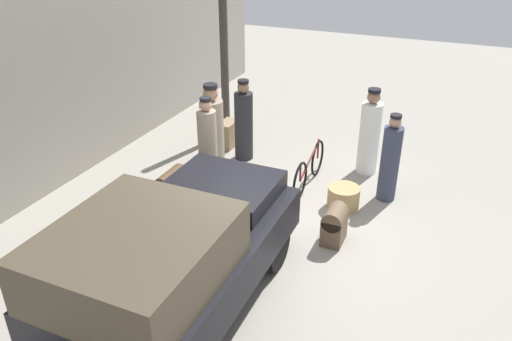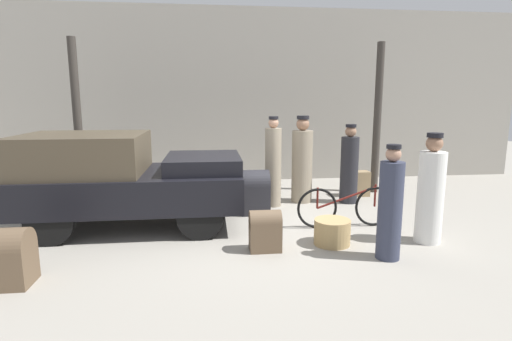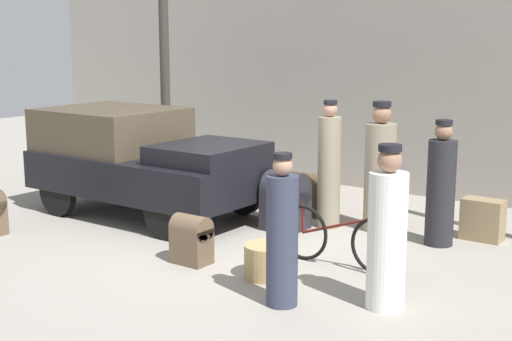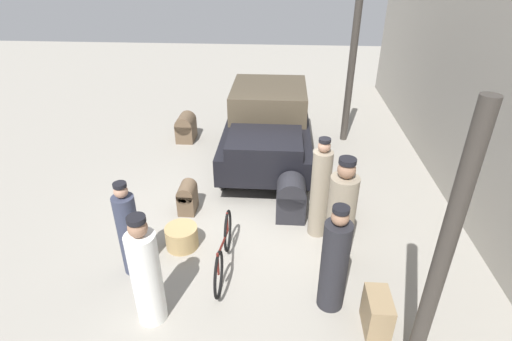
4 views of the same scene
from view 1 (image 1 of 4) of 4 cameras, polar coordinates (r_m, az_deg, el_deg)
The scene contains 15 objects.
ground_plane at distance 8.04m, azimuth 0.74°, elevation -6.89°, with size 30.00×30.00×0.00m, color gray.
station_building_facade at distance 9.33m, azimuth -23.36°, elevation 11.04°, with size 16.00×0.15×4.50m.
canopy_pillar_right at distance 10.95m, azimuth -3.63°, elevation 12.44°, with size 0.18×0.18×3.44m.
truck at distance 6.17m, azimuth -9.59°, elevation -9.24°, with size 3.61×1.90×1.61m.
bicycle at distance 9.19m, azimuth 6.09°, elevation 0.22°, with size 1.72×0.04×0.74m.
wicker_basket at distance 8.68m, azimuth 9.96°, elevation -3.04°, with size 0.55×0.55×0.39m.
porter_lifting_near_truck at distance 8.87m, azimuth 15.06°, elevation 1.02°, with size 0.33×0.33×1.59m.
porter_with_bicycle at distance 10.07m, azimuth -1.42°, elevation 5.39°, with size 0.37×0.37×1.66m.
porter_carrying_trunk at distance 8.66m, azimuth -5.51°, elevation 2.15°, with size 0.33×0.33×1.84m.
porter_standing_middle at distance 9.32m, azimuth -5.01°, elevation 3.92°, with size 0.44×0.44×1.84m.
conductor_in_dark_uniform at distance 9.74m, azimuth 12.84°, elevation 3.94°, with size 0.39×0.39×1.69m.
suitcase_small_leather at distance 10.81m, azimuth -3.19°, elevation 4.18°, with size 0.54×0.31×0.56m.
trunk_barrel_dark at distance 8.67m, azimuth -9.58°, elevation -1.89°, with size 0.62×0.31×0.66m.
trunk_wicker_pale at distance 8.32m, azimuth -3.98°, elevation -2.25°, with size 0.55×0.54×0.84m.
suitcase_tan_flat at distance 7.72m, azimuth 8.95°, elevation -6.05°, with size 0.46×0.32×0.60m.
Camera 1 is at (-6.13, -2.58, 4.52)m, focal length 35.00 mm.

